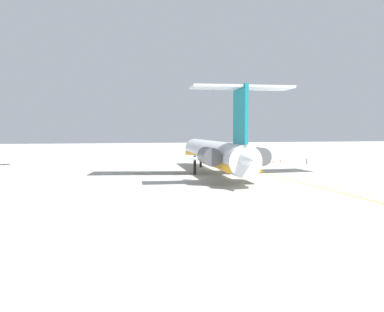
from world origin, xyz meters
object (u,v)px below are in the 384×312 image
(ground_crew_near_tail, at_px, (270,159))
(safety_cone_wingtip, at_px, (273,161))
(safety_cone_nose, at_px, (280,161))
(ground_crew_near_nose, at_px, (307,160))
(main_jetliner, at_px, (214,153))

(ground_crew_near_tail, xyz_separation_m, safety_cone_wingtip, (2.10, -1.90, -0.77))
(safety_cone_nose, xyz_separation_m, safety_cone_wingtip, (-1.68, 2.84, 0.00))
(safety_cone_nose, relative_size, safety_cone_wingtip, 1.00)
(ground_crew_near_nose, bearing_deg, safety_cone_nose, -126.72)
(safety_cone_wingtip, bearing_deg, ground_crew_near_tail, 137.91)
(ground_crew_near_tail, relative_size, safety_cone_nose, 3.00)
(ground_crew_near_nose, relative_size, safety_cone_nose, 3.19)
(ground_crew_near_tail, relative_size, safety_cone_wingtip, 3.00)
(main_jetliner, height_order, safety_cone_nose, main_jetliner)
(main_jetliner, relative_size, ground_crew_near_tail, 29.24)
(ground_crew_near_tail, height_order, safety_cone_nose, ground_crew_near_tail)
(safety_cone_wingtip, bearing_deg, ground_crew_near_nose, -145.54)
(main_jetliner, xyz_separation_m, ground_crew_near_nose, (15.17, -27.82, -2.72))
(safety_cone_nose, bearing_deg, main_jetliner, 133.28)
(ground_crew_near_tail, bearing_deg, safety_cone_nose, -29.31)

